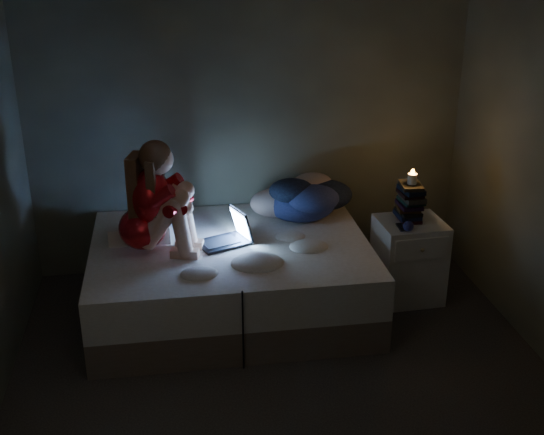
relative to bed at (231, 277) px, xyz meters
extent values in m
cube|color=black|center=(0.25, -1.10, -0.29)|extent=(3.60, 3.80, 0.02)
cube|color=#3A3E37|center=(0.25, 0.81, 1.02)|extent=(3.60, 0.02, 2.60)
cube|color=#3A3E37|center=(0.25, -3.01, 1.02)|extent=(3.60, 0.02, 2.60)
cube|color=silver|center=(-0.67, 0.21, 0.35)|extent=(0.45, 0.32, 0.13)
cube|color=silver|center=(1.41, -0.02, 0.05)|extent=(0.52, 0.46, 0.66)
cylinder|color=beige|center=(1.39, 0.01, 0.70)|extent=(0.07, 0.07, 0.08)
cube|color=black|center=(1.29, -0.12, 0.38)|extent=(0.08, 0.15, 0.01)
sphere|color=navy|center=(1.31, -0.18, 0.42)|extent=(0.08, 0.08, 0.08)
camera|label=1|loc=(-0.42, -4.71, 2.48)|focal=45.78mm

